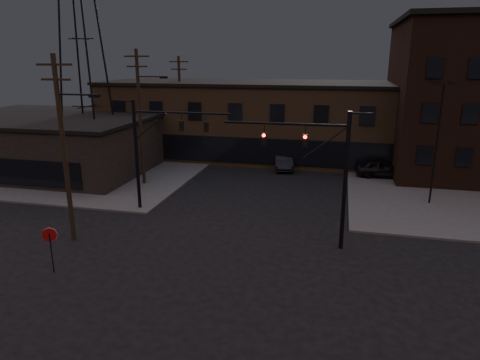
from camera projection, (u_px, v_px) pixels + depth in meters
name	position (u px, v px, depth m)	size (l,w,h in m)	color
ground	(213.00, 271.00, 22.34)	(140.00, 140.00, 0.00)	black
sidewalk_nw	(81.00, 157.00, 47.77)	(30.00, 30.00, 0.15)	#474744
building_row	(285.00, 121.00, 47.46)	(40.00, 12.00, 8.00)	brown
building_left	(61.00, 147.00, 41.05)	(16.00, 12.00, 5.00)	black
traffic_signal_near	(325.00, 165.00, 24.02)	(7.12, 0.24, 8.00)	black
traffic_signal_far	(152.00, 143.00, 29.94)	(7.12, 0.24, 8.00)	black
stop_sign	(50.00, 240.00, 21.74)	(0.72, 0.33, 2.48)	black
utility_pole_near	(64.00, 146.00, 24.69)	(3.70, 0.28, 11.00)	black
utility_pole_mid	(141.00, 115.00, 36.07)	(3.70, 0.28, 11.50)	black
utility_pole_far	(180.00, 105.00, 47.64)	(2.20, 0.28, 11.00)	black
transmission_tower	(81.00, 39.00, 39.74)	(7.00, 7.00, 25.00)	black
lot_light_a	(438.00, 133.00, 31.07)	(1.50, 0.28, 9.14)	black
parked_car_lot_a	(382.00, 168.00, 39.44)	(1.90, 4.72, 1.61)	black
car_crossing	(284.00, 161.00, 43.02)	(1.71, 4.91, 1.62)	black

